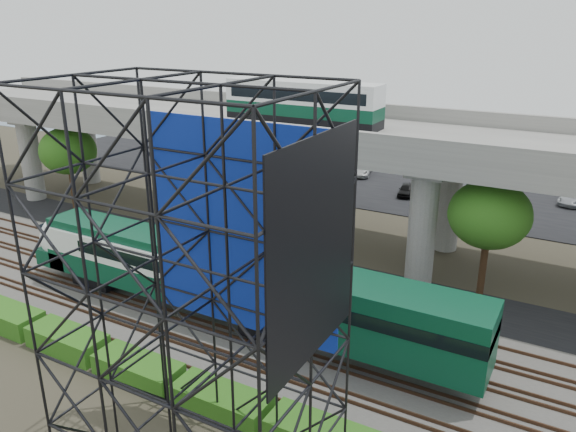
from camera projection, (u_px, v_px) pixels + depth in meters
The scene contains 13 objects.
ground at pixel (179, 332), 31.73m from camera, with size 140.00×140.00×0.00m, color #474233.
ballast_bed at pixel (201, 315), 33.34m from camera, with size 90.00×12.00×0.20m, color slate.
service_road at pixel (273, 264), 40.36m from camera, with size 90.00×5.00×0.08m, color black.
parking_lot at pixel (385, 184), 59.72m from camera, with size 90.00×18.00×0.08m, color black.
harbor_water at pixel (439, 145), 77.85m from camera, with size 140.00×40.00×0.03m, color #42576D.
rail_tracks at pixel (201, 312), 33.28m from camera, with size 90.00×9.52×0.16m.
commuter_train at pixel (206, 274), 32.17m from camera, with size 29.30×3.06×4.30m.
overpass at pixel (309, 138), 42.18m from camera, with size 80.00×12.00×12.40m.
scaffold_tower at pixel (194, 308), 19.08m from camera, with size 9.36×6.36×15.00m.
hedge_strip at pixel (138, 368), 27.54m from camera, with size 34.60×1.80×1.20m.
trees at pixel (258, 164), 45.31m from camera, with size 40.94×16.94×7.69m.
suv at pixel (182, 241), 42.81m from camera, with size 2.05×4.45×1.24m, color black.
parked_cars at pixel (394, 180), 58.97m from camera, with size 36.57×9.51×1.28m.
Camera 1 is at (18.83, -21.22, 16.82)m, focal length 35.00 mm.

